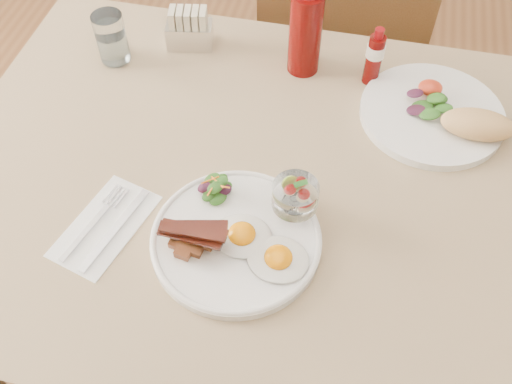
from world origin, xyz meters
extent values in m
plane|color=brown|center=(0.00, 0.00, 0.00)|extent=(5.00, 5.00, 0.00)
cylinder|color=brown|center=(-0.59, 0.36, 0.35)|extent=(0.06, 0.06, 0.71)
cube|color=brown|center=(0.00, 0.00, 0.73)|extent=(1.30, 0.85, 0.04)
cube|color=#928059|center=(0.00, 0.00, 0.75)|extent=(1.33, 0.88, 0.00)
cylinder|color=brown|center=(-0.18, 0.57, 0.23)|extent=(0.04, 0.04, 0.45)
cylinder|color=brown|center=(0.18, 0.57, 0.23)|extent=(0.04, 0.04, 0.45)
cylinder|color=brown|center=(-0.18, 0.93, 0.23)|extent=(0.04, 0.04, 0.45)
cylinder|color=brown|center=(0.18, 0.93, 0.23)|extent=(0.04, 0.04, 0.45)
cube|color=brown|center=(0.00, 0.75, 0.47)|extent=(0.42, 0.42, 0.03)
cube|color=brown|center=(0.00, 0.55, 0.70)|extent=(0.42, 0.03, 0.46)
cylinder|color=white|center=(-0.09, -0.15, 0.76)|extent=(0.28, 0.28, 0.02)
ellipsoid|color=silver|center=(-0.02, -0.17, 0.77)|extent=(0.11, 0.11, 0.01)
ellipsoid|color=orange|center=(-0.02, -0.17, 0.78)|extent=(0.05, 0.05, 0.03)
ellipsoid|color=silver|center=(-0.08, -0.14, 0.77)|extent=(0.11, 0.11, 0.01)
ellipsoid|color=orange|center=(-0.08, -0.14, 0.78)|extent=(0.05, 0.05, 0.03)
cube|color=brown|center=(-0.16, -0.17, 0.78)|extent=(0.03, 0.03, 0.02)
cube|color=brown|center=(-0.15, -0.19, 0.78)|extent=(0.03, 0.03, 0.02)
cube|color=brown|center=(-0.18, -0.18, 0.78)|extent=(0.03, 0.03, 0.02)
cube|color=brown|center=(-0.13, -0.17, 0.78)|extent=(0.03, 0.03, 0.02)
cube|color=brown|center=(-0.16, -0.20, 0.78)|extent=(0.03, 0.03, 0.02)
cube|color=brown|center=(-0.17, -0.16, 0.78)|extent=(0.03, 0.03, 0.02)
cube|color=brown|center=(-0.15, -0.18, 0.80)|extent=(0.03, 0.03, 0.02)
cube|color=brown|center=(-0.16, -0.18, 0.80)|extent=(0.03, 0.03, 0.02)
cube|color=#4B160C|center=(-0.16, -0.17, 0.80)|extent=(0.11, 0.03, 0.01)
cube|color=#4B160C|center=(-0.16, -0.18, 0.81)|extent=(0.11, 0.03, 0.01)
cube|color=#4B160C|center=(-0.15, -0.17, 0.81)|extent=(0.11, 0.04, 0.01)
cube|color=#4B160C|center=(-0.15, -0.18, 0.82)|extent=(0.11, 0.03, 0.01)
ellipsoid|color=#1E4A13|center=(-0.15, -0.07, 0.77)|extent=(0.04, 0.03, 0.01)
ellipsoid|color=#1E4A13|center=(-0.14, -0.06, 0.78)|extent=(0.04, 0.03, 0.01)
ellipsoid|color=#341023|center=(-0.16, -0.06, 0.78)|extent=(0.03, 0.03, 0.01)
ellipsoid|color=#1E4A13|center=(-0.14, -0.08, 0.78)|extent=(0.04, 0.03, 0.01)
ellipsoid|color=#1E4A13|center=(-0.15, -0.08, 0.78)|extent=(0.03, 0.03, 0.01)
ellipsoid|color=#341023|center=(-0.13, -0.07, 0.78)|extent=(0.03, 0.02, 0.01)
ellipsoid|color=#1E4A13|center=(-0.16, -0.06, 0.79)|extent=(0.04, 0.03, 0.01)
ellipsoid|color=#1E4A13|center=(-0.14, -0.05, 0.79)|extent=(0.03, 0.03, 0.01)
ellipsoid|color=#341023|center=(-0.16, -0.08, 0.79)|extent=(0.03, 0.02, 0.01)
ellipsoid|color=#1E4A13|center=(-0.14, -0.08, 0.80)|extent=(0.03, 0.03, 0.01)
ellipsoid|color=#1E4A13|center=(-0.14, -0.06, 0.80)|extent=(0.03, 0.02, 0.01)
cylinder|color=orange|center=(-0.14, -0.07, 0.80)|extent=(0.03, 0.02, 0.01)
cylinder|color=orange|center=(-0.16, -0.06, 0.80)|extent=(0.03, 0.02, 0.01)
cylinder|color=orange|center=(-0.14, -0.07, 0.80)|extent=(0.03, 0.01, 0.01)
cylinder|color=orange|center=(-0.15, -0.08, 0.80)|extent=(0.01, 0.03, 0.01)
cylinder|color=white|center=(-0.01, -0.07, 0.77)|extent=(0.04, 0.04, 0.01)
cylinder|color=white|center=(-0.01, -0.07, 0.78)|extent=(0.02, 0.02, 0.01)
cylinder|color=white|center=(-0.01, -0.07, 0.81)|extent=(0.08, 0.08, 0.04)
cylinder|color=#FFEBB4|center=(-0.02, -0.07, 0.80)|extent=(0.02, 0.02, 0.01)
cylinder|color=#FFEBB4|center=(0.00, -0.08, 0.81)|extent=(0.02, 0.02, 0.01)
cylinder|color=#FFEBB4|center=(-0.01, -0.06, 0.81)|extent=(0.02, 0.02, 0.01)
cylinder|color=#95BD3A|center=(-0.02, -0.07, 0.82)|extent=(0.03, 0.03, 0.01)
cone|color=red|center=(0.00, -0.08, 0.83)|extent=(0.02, 0.02, 0.02)
cone|color=red|center=(-0.02, -0.08, 0.83)|extent=(0.02, 0.02, 0.02)
cone|color=red|center=(-0.01, -0.06, 0.83)|extent=(0.02, 0.02, 0.02)
ellipsoid|color=#348630|center=(-0.01, -0.07, 0.84)|extent=(0.02, 0.01, 0.00)
ellipsoid|color=#348630|center=(0.00, -0.07, 0.84)|extent=(0.02, 0.01, 0.00)
cylinder|color=white|center=(0.21, 0.22, 0.76)|extent=(0.28, 0.28, 0.02)
ellipsoid|color=#1E4A13|center=(0.19, 0.22, 0.77)|extent=(0.05, 0.03, 0.01)
ellipsoid|color=#1E4A13|center=(0.22, 0.24, 0.78)|extent=(0.04, 0.03, 0.01)
ellipsoid|color=#341023|center=(0.18, 0.20, 0.78)|extent=(0.04, 0.03, 0.01)
ellipsoid|color=#1E4A13|center=(0.20, 0.19, 0.78)|extent=(0.04, 0.03, 0.01)
ellipsoid|color=#1E4A13|center=(0.23, 0.21, 0.79)|extent=(0.04, 0.03, 0.01)
ellipsoid|color=#341023|center=(0.17, 0.24, 0.79)|extent=(0.03, 0.02, 0.01)
ellipsoid|color=#1E4A13|center=(0.21, 0.23, 0.79)|extent=(0.04, 0.03, 0.01)
ellipsoid|color=red|center=(0.20, 0.26, 0.78)|extent=(0.05, 0.04, 0.03)
ellipsoid|color=tan|center=(0.29, 0.17, 0.80)|extent=(0.14, 0.08, 0.05)
cylinder|color=#500504|center=(-0.06, 0.30, 0.84)|extent=(0.08, 0.08, 0.18)
cylinder|color=#500504|center=(0.08, 0.29, 0.81)|extent=(0.04, 0.04, 0.11)
cylinder|color=white|center=(0.08, 0.29, 0.83)|extent=(0.04, 0.04, 0.03)
cylinder|color=maroon|center=(0.08, 0.29, 0.87)|extent=(0.02, 0.02, 0.02)
cube|color=silver|center=(-0.31, 0.32, 0.78)|extent=(0.11, 0.07, 0.05)
cube|color=beige|center=(-0.34, 0.32, 0.81)|extent=(0.02, 0.04, 0.06)
cube|color=beige|center=(-0.33, 0.32, 0.81)|extent=(0.02, 0.04, 0.06)
cube|color=beige|center=(-0.31, 0.32, 0.81)|extent=(0.02, 0.04, 0.06)
cube|color=beige|center=(-0.29, 0.33, 0.81)|extent=(0.02, 0.04, 0.06)
cube|color=beige|center=(-0.28, 0.33, 0.81)|extent=(0.02, 0.04, 0.06)
cylinder|color=white|center=(-0.45, 0.25, 0.81)|extent=(0.06, 0.06, 0.11)
cylinder|color=silver|center=(-0.45, 0.25, 0.78)|extent=(0.05, 0.05, 0.06)
cube|color=white|center=(-0.32, -0.16, 0.75)|extent=(0.15, 0.21, 0.00)
cube|color=silver|center=(-0.30, -0.17, 0.76)|extent=(0.06, 0.18, 0.00)
cube|color=silver|center=(-0.34, -0.19, 0.76)|extent=(0.04, 0.12, 0.00)
cube|color=silver|center=(-0.33, -0.10, 0.76)|extent=(0.01, 0.04, 0.00)
cube|color=silver|center=(-0.32, -0.10, 0.76)|extent=(0.01, 0.04, 0.00)
cube|color=silver|center=(-0.32, -0.10, 0.76)|extent=(0.01, 0.04, 0.00)
cube|color=silver|center=(-0.31, -0.11, 0.76)|extent=(0.01, 0.04, 0.00)
camera|label=1|loc=(0.05, -0.63, 1.55)|focal=40.00mm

